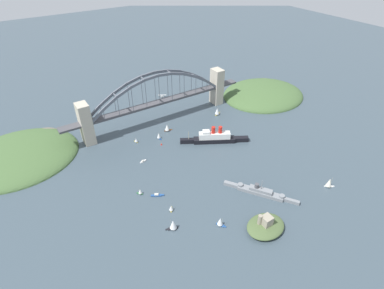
# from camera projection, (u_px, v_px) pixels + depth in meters

# --- Properties ---
(ground_plane) EXTENTS (1400.00, 1400.00, 0.00)m
(ground_plane) POSITION_uv_depth(u_px,v_px,m) (159.00, 120.00, 403.76)
(ground_plane) COLOR #3D4C56
(harbor_arch_bridge) EXTENTS (246.09, 16.97, 66.09)m
(harbor_arch_bridge) POSITION_uv_depth(u_px,v_px,m) (158.00, 102.00, 387.88)
(harbor_arch_bridge) COLOR #BCB29E
(harbor_arch_bridge) RESTS_ON ground
(headland_west_shore) EXTENTS (125.80, 110.33, 26.48)m
(headland_west_shore) POSITION_uv_depth(u_px,v_px,m) (263.00, 95.00, 465.93)
(headland_west_shore) COLOR #476638
(headland_west_shore) RESTS_ON ground
(headland_east_shore) EXTENTS (129.02, 114.38, 22.90)m
(headland_east_shore) POSITION_uv_depth(u_px,v_px,m) (20.00, 157.00, 339.56)
(headland_east_shore) COLOR #476638
(headland_east_shore) RESTS_ON ground
(ocean_liner) EXTENTS (73.23, 44.79, 20.83)m
(ocean_liner) POSITION_uv_depth(u_px,v_px,m) (215.00, 138.00, 359.81)
(ocean_liner) COLOR black
(ocean_liner) RESTS_ON ground
(naval_cruiser) EXTENTS (43.43, 61.79, 16.71)m
(naval_cruiser) POSITION_uv_depth(u_px,v_px,m) (260.00, 192.00, 290.72)
(naval_cruiser) COLOR gray
(naval_cruiser) RESTS_ON ground
(fort_island_mid_harbor) EXTENTS (34.25, 26.85, 15.73)m
(fort_island_mid_harbor) POSITION_uv_depth(u_px,v_px,m) (266.00, 226.00, 255.83)
(fort_island_mid_harbor) COLOR #4C6038
(fort_island_mid_harbor) RESTS_ON ground
(seaplane_taxiing_near_bridge) EXTENTS (11.11, 8.74, 5.22)m
(seaplane_taxiing_near_bridge) POSITION_uv_depth(u_px,v_px,m) (162.00, 96.00, 457.38)
(seaplane_taxiing_near_bridge) COLOR #B7B7B2
(seaplane_taxiing_near_bridge) RESTS_ON ground
(small_boat_0) EXTENTS (9.33, 7.61, 11.51)m
(small_boat_0) POSITION_uv_depth(u_px,v_px,m) (329.00, 183.00, 297.32)
(small_boat_0) COLOR silver
(small_boat_0) RESTS_ON ground
(small_boat_1) EXTENTS (4.28, 6.03, 6.21)m
(small_boat_1) POSITION_uv_depth(u_px,v_px,m) (136.00, 140.00, 360.80)
(small_boat_1) COLOR gold
(small_boat_1) RESTS_ON ground
(small_boat_2) EXTENTS (6.77, 8.51, 9.93)m
(small_boat_2) POSITION_uv_depth(u_px,v_px,m) (220.00, 222.00, 258.80)
(small_boat_2) COLOR #234C8C
(small_boat_2) RESTS_ON ground
(small_boat_3) EXTENTS (5.25, 6.29, 6.73)m
(small_boat_3) POSITION_uv_depth(u_px,v_px,m) (171.00, 208.00, 273.29)
(small_boat_3) COLOR gold
(small_boat_3) RESTS_ON ground
(small_boat_4) EXTENTS (10.38, 7.75, 11.37)m
(small_boat_4) POSITION_uv_depth(u_px,v_px,m) (217.00, 111.00, 413.12)
(small_boat_4) COLOR gold
(small_boat_4) RESTS_ON ground
(small_boat_5) EXTENTS (7.88, 2.98, 2.13)m
(small_boat_5) POSITION_uv_depth(u_px,v_px,m) (143.00, 161.00, 331.79)
(small_boat_5) COLOR silver
(small_boat_5) RESTS_ON ground
(small_boat_6) EXTENTS (10.30, 6.37, 10.43)m
(small_boat_6) POSITION_uv_depth(u_px,v_px,m) (167.00, 127.00, 380.22)
(small_boat_6) COLOR brown
(small_boat_6) RESTS_ON ground
(small_boat_7) EXTENTS (5.22, 5.71, 6.79)m
(small_boat_7) POSITION_uv_depth(u_px,v_px,m) (140.00, 192.00, 290.18)
(small_boat_7) COLOR #2D6B3D
(small_boat_7) RESTS_ON ground
(small_boat_8) EXTENTS (11.86, 7.44, 2.49)m
(small_boat_8) POSITION_uv_depth(u_px,v_px,m) (157.00, 195.00, 289.56)
(small_boat_8) COLOR #234C8C
(small_boat_8) RESTS_ON ground
(small_boat_9) EXTENTS (4.90, 7.64, 8.92)m
(small_boat_9) POSITION_uv_depth(u_px,v_px,m) (159.00, 136.00, 366.55)
(small_boat_9) COLOR #234C8C
(small_boat_9) RESTS_ON ground
(small_boat_10) EXTENTS (10.58, 7.57, 11.67)m
(small_boat_10) POSITION_uv_depth(u_px,v_px,m) (173.00, 224.00, 255.29)
(small_boat_10) COLOR black
(small_boat_10) RESTS_ON ground
(channel_marker_buoy) EXTENTS (2.20, 2.20, 2.75)m
(channel_marker_buoy) POSITION_uv_depth(u_px,v_px,m) (161.00, 144.00, 357.65)
(channel_marker_buoy) COLOR red
(channel_marker_buoy) RESTS_ON ground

